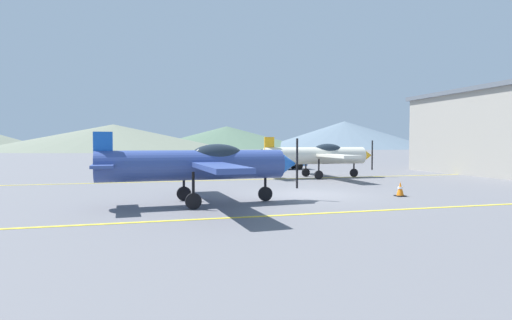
% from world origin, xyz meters
% --- Properties ---
extents(ground_plane, '(400.00, 400.00, 0.00)m').
position_xyz_m(ground_plane, '(0.00, 0.00, 0.00)').
color(ground_plane, slate).
extents(apron_line_near, '(80.00, 0.16, 0.01)m').
position_xyz_m(apron_line_near, '(0.00, -4.30, 0.01)').
color(apron_line_near, yellow).
rests_on(apron_line_near, ground_plane).
extents(apron_line_far, '(80.00, 0.16, 0.01)m').
position_xyz_m(apron_line_far, '(0.00, 7.28, 0.01)').
color(apron_line_far, yellow).
rests_on(apron_line_far, ground_plane).
extents(airplane_near, '(7.25, 8.34, 2.50)m').
position_xyz_m(airplane_near, '(-4.66, -1.46, 1.41)').
color(airplane_near, '#33478C').
rests_on(airplane_near, ground_plane).
extents(airplane_mid, '(7.20, 8.31, 2.50)m').
position_xyz_m(airplane_mid, '(3.71, 7.38, 1.41)').
color(airplane_mid, silver).
rests_on(airplane_mid, ground_plane).
extents(car_sedan, '(4.45, 2.33, 1.62)m').
position_xyz_m(car_sedan, '(3.84, 15.74, 0.84)').
color(car_sedan, '#3372BF').
rests_on(car_sedan, ground_plane).
extents(traffic_cone_front, '(0.36, 0.36, 0.59)m').
position_xyz_m(traffic_cone_front, '(3.29, -1.48, 0.29)').
color(traffic_cone_front, black).
rests_on(traffic_cone_front, ground_plane).
extents(hill_centerleft, '(74.93, 74.93, 7.92)m').
position_xyz_m(hill_centerleft, '(-16.55, 114.89, 3.96)').
color(hill_centerleft, slate).
rests_on(hill_centerleft, ground_plane).
extents(hill_centerright, '(71.80, 71.80, 9.44)m').
position_xyz_m(hill_centerright, '(26.46, 155.04, 4.72)').
color(hill_centerright, '#4C6651').
rests_on(hill_centerright, ground_plane).
extents(hill_right, '(70.43, 70.43, 11.21)m').
position_xyz_m(hill_right, '(72.07, 135.58, 5.60)').
color(hill_right, slate).
rests_on(hill_right, ground_plane).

